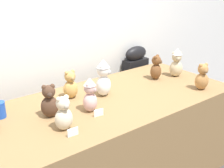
% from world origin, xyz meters
% --- Properties ---
extents(wall_back, '(7.00, 0.08, 2.60)m').
position_xyz_m(wall_back, '(0.00, 0.96, 1.30)').
color(wall_back, white).
rests_on(wall_back, ground_plane).
extents(display_table, '(1.98, 0.92, 0.78)m').
position_xyz_m(display_table, '(0.00, 0.25, 0.39)').
color(display_table, olive).
rests_on(display_table, ground_plane).
extents(instrument_case, '(0.29, 0.13, 0.96)m').
position_xyz_m(instrument_case, '(0.78, 0.84, 0.49)').
color(instrument_case, black).
rests_on(instrument_case, ground_plane).
extents(teddy_bear_cocoa, '(0.14, 0.13, 0.23)m').
position_xyz_m(teddy_bear_cocoa, '(-0.51, 0.27, 0.89)').
color(teddy_bear_cocoa, '#4C3323').
rests_on(teddy_bear_cocoa, display_table).
extents(teddy_bear_honey, '(0.12, 0.10, 0.22)m').
position_xyz_m(teddy_bear_honey, '(-0.24, 0.46, 0.89)').
color(teddy_bear_honey, tan).
rests_on(teddy_bear_honey, display_table).
extents(teddy_bear_blush, '(0.14, 0.14, 0.25)m').
position_xyz_m(teddy_bear_blush, '(-0.25, 0.17, 0.90)').
color(teddy_bear_blush, beige).
rests_on(teddy_bear_blush, display_table).
extents(teddy_bear_snow, '(0.17, 0.17, 0.29)m').
position_xyz_m(teddy_bear_snow, '(-0.01, 0.34, 0.93)').
color(teddy_bear_snow, white).
rests_on(teddy_bear_snow, display_table).
extents(teddy_bear_chestnut, '(0.14, 0.14, 0.22)m').
position_xyz_m(teddy_bear_chestnut, '(0.58, 0.36, 0.89)').
color(teddy_bear_chestnut, brown).
rests_on(teddy_bear_chestnut, display_table).
extents(teddy_bear_caramel, '(0.14, 0.13, 0.22)m').
position_xyz_m(teddy_bear_caramel, '(0.70, -0.05, 0.89)').
color(teddy_bear_caramel, '#B27A42').
rests_on(teddy_bear_caramel, display_table).
extents(teddy_bear_cream, '(0.12, 0.10, 0.22)m').
position_xyz_m(teddy_bear_cream, '(-0.52, 0.06, 0.89)').
color(teddy_bear_cream, beige).
rests_on(teddy_bear_cream, display_table).
extents(teddy_bear_sand, '(0.16, 0.15, 0.27)m').
position_xyz_m(teddy_bear_sand, '(0.78, 0.30, 0.91)').
color(teddy_bear_sand, '#CCB78E').
rests_on(teddy_bear_sand, display_table).
extents(name_card_front_left, '(0.07, 0.01, 0.05)m').
position_xyz_m(name_card_front_left, '(-0.52, -0.04, 0.81)').
color(name_card_front_left, white).
rests_on(name_card_front_left, display_table).
extents(name_card_front_middle, '(0.07, 0.02, 0.05)m').
position_xyz_m(name_card_front_middle, '(-0.25, 0.08, 0.81)').
color(name_card_front_middle, white).
rests_on(name_card_front_middle, display_table).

